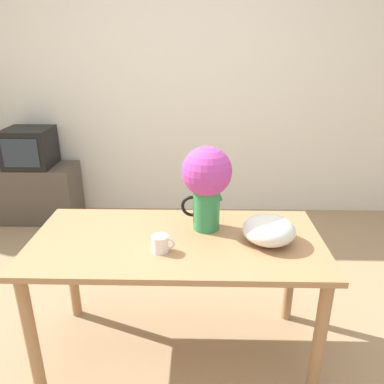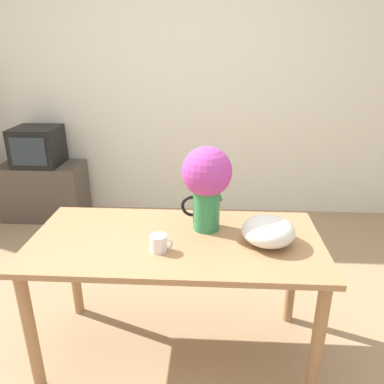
{
  "view_description": "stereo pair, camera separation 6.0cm",
  "coord_description": "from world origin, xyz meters",
  "px_view_note": "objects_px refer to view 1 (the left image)",
  "views": [
    {
      "loc": [
        0.2,
        -1.64,
        1.64
      ],
      "look_at": [
        0.16,
        0.15,
        0.93
      ],
      "focal_mm": 35.0,
      "sensor_mm": 36.0,
      "label": 1
    },
    {
      "loc": [
        0.26,
        -1.64,
        1.64
      ],
      "look_at": [
        0.16,
        0.15,
        0.93
      ],
      "focal_mm": 35.0,
      "sensor_mm": 36.0,
      "label": 2
    }
  ],
  "objects_px": {
    "flower_vase": "(207,180)",
    "tv_set": "(30,148)",
    "coffee_mug": "(161,244)",
    "white_bowl": "(269,230)"
  },
  "relations": [
    {
      "from": "flower_vase",
      "to": "coffee_mug",
      "type": "relative_size",
      "value": 4.09
    },
    {
      "from": "coffee_mug",
      "to": "white_bowl",
      "type": "bearing_deg",
      "value": 11.17
    },
    {
      "from": "coffee_mug",
      "to": "white_bowl",
      "type": "distance_m",
      "value": 0.53
    },
    {
      "from": "tv_set",
      "to": "coffee_mug",
      "type": "bearing_deg",
      "value": -52.27
    },
    {
      "from": "coffee_mug",
      "to": "tv_set",
      "type": "height_order",
      "value": "tv_set"
    },
    {
      "from": "flower_vase",
      "to": "tv_set",
      "type": "relative_size",
      "value": 1.07
    },
    {
      "from": "flower_vase",
      "to": "tv_set",
      "type": "distance_m",
      "value": 2.3
    },
    {
      "from": "coffee_mug",
      "to": "flower_vase",
      "type": "bearing_deg",
      "value": 48.76
    },
    {
      "from": "coffee_mug",
      "to": "tv_set",
      "type": "distance_m",
      "value": 2.33
    },
    {
      "from": "coffee_mug",
      "to": "tv_set",
      "type": "bearing_deg",
      "value": 127.73
    }
  ]
}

